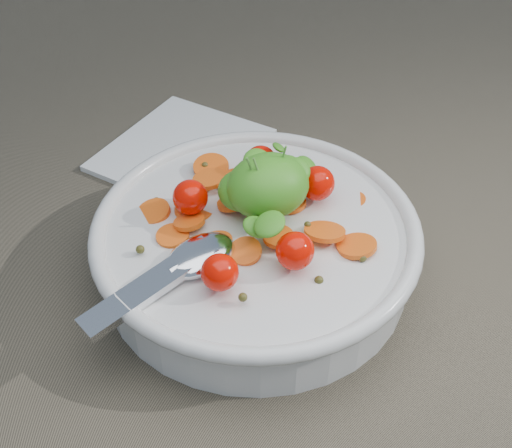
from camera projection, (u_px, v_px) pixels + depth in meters
name	position (u px, v px, depth m)	size (l,w,h in m)	color
ground	(279.00, 260.00, 0.64)	(6.00, 6.00, 0.00)	#756953
bowl	(256.00, 243.00, 0.60)	(0.33, 0.30, 0.13)	silver
napkin	(182.00, 150.00, 0.77)	(0.18, 0.16, 0.01)	white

